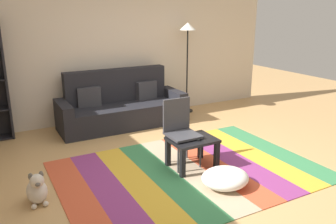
% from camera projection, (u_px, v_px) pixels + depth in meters
% --- Properties ---
extents(ground_plane, '(14.00, 14.00, 0.00)m').
position_uv_depth(ground_plane, '(183.00, 165.00, 4.68)').
color(ground_plane, tan).
extents(back_wall, '(6.80, 0.10, 2.70)m').
position_uv_depth(back_wall, '(114.00, 48.00, 6.44)').
color(back_wall, beige).
rests_on(back_wall, ground_plane).
extents(rug, '(3.30, 2.32, 0.01)m').
position_uv_depth(rug, '(189.00, 171.00, 4.52)').
color(rug, '#C64C2D').
rests_on(rug, ground_plane).
extents(couch, '(2.26, 0.80, 1.00)m').
position_uv_depth(couch, '(121.00, 107.00, 6.24)').
color(couch, black).
rests_on(couch, ground_plane).
extents(coffee_table, '(0.60, 0.46, 0.40)m').
position_uv_depth(coffee_table, '(192.00, 145.00, 4.53)').
color(coffee_table, black).
rests_on(coffee_table, rug).
extents(pouf, '(0.58, 0.51, 0.22)m').
position_uv_depth(pouf, '(225.00, 178.00, 4.07)').
color(pouf, white).
rests_on(pouf, rug).
extents(dog, '(0.22, 0.35, 0.40)m').
position_uv_depth(dog, '(37.00, 190.00, 3.73)').
color(dog, beige).
rests_on(dog, ground_plane).
extents(standing_lamp, '(0.32, 0.32, 1.79)m').
position_uv_depth(standing_lamp, '(188.00, 38.00, 6.76)').
color(standing_lamp, black).
rests_on(standing_lamp, ground_plane).
extents(tv_remote, '(0.10, 0.16, 0.02)m').
position_uv_depth(tv_remote, '(197.00, 139.00, 4.48)').
color(tv_remote, black).
rests_on(tv_remote, coffee_table).
extents(folding_chair, '(0.40, 0.40, 0.90)m').
position_uv_depth(folding_chair, '(180.00, 126.00, 4.60)').
color(folding_chair, '#38383D').
rests_on(folding_chair, ground_plane).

